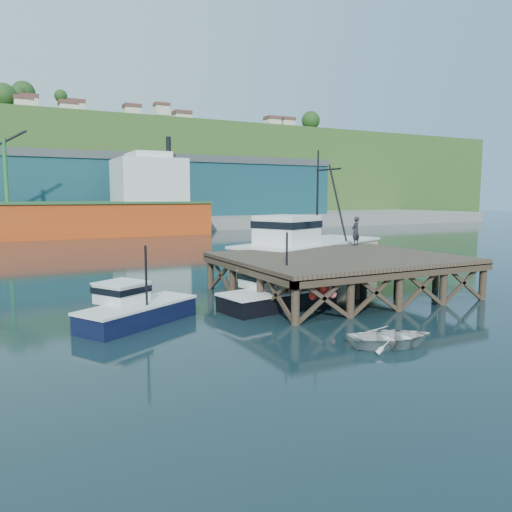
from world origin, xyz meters
TOP-DOWN VIEW (x-y plane):
  - ground at (0.00, 0.00)m, footprint 300.00×300.00m
  - wharf at (5.50, -0.19)m, footprint 12.00×10.00m
  - far_quay at (0.00, 70.00)m, footprint 160.00×40.00m
  - warehouse_mid at (0.00, 65.00)m, footprint 28.00×16.00m
  - warehouse_right at (30.00, 65.00)m, footprint 30.00×16.00m
  - cargo_ship at (-8.46, 48.00)m, footprint 55.50×10.00m
  - hillside at (0.00, 100.00)m, footprint 220.00×50.00m
  - boat_navy at (-6.11, -1.32)m, footprint 5.62×4.40m
  - boat_black at (0.82, -1.20)m, footprint 6.24×5.18m
  - trawler at (8.14, 7.32)m, footprint 13.49×9.28m
  - dinghy at (1.34, -8.75)m, footprint 3.59×2.97m
  - dockworker at (9.86, 4.12)m, footprint 0.80×0.67m

SIDE VIEW (x-z plane):
  - ground at x=0.00m, z-range 0.00..0.00m
  - dinghy at x=1.34m, z-range 0.00..0.64m
  - boat_black at x=0.82m, z-range -1.16..2.51m
  - boat_navy at x=-6.11m, z-range -1.00..2.36m
  - far_quay at x=0.00m, z-range 0.00..2.00m
  - trawler at x=8.14m, z-range -2.51..6.02m
  - wharf at x=5.50m, z-range 0.63..3.25m
  - dockworker at x=9.86m, z-range 2.12..4.01m
  - cargo_ship at x=-8.46m, z-range -3.56..10.19m
  - warehouse_mid at x=0.00m, z-range 2.00..11.00m
  - warehouse_right at x=30.00m, z-range 2.00..11.00m
  - hillside at x=0.00m, z-range 0.00..22.00m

